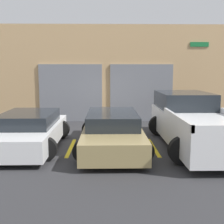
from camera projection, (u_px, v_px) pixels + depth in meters
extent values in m
plane|color=#2D2D30|center=(111.00, 134.00, 11.03)|extent=(28.00, 28.00, 0.00)
cube|color=tan|center=(110.00, 74.00, 13.95)|extent=(15.66, 0.60, 4.68)
cube|color=slate|center=(71.00, 93.00, 13.71)|extent=(3.06, 0.08, 2.79)
cube|color=slate|center=(141.00, 93.00, 13.78)|extent=(3.06, 0.08, 2.79)
cube|color=#197238|center=(199.00, 44.00, 13.50)|extent=(0.90, 0.03, 0.22)
cube|color=white|center=(195.00, 128.00, 9.12)|extent=(1.96, 5.51, 0.88)
cube|color=#1E2328|center=(183.00, 100.00, 10.51)|extent=(1.81, 2.48, 0.59)
cube|color=white|center=(176.00, 118.00, 7.79)|extent=(0.08, 3.03, 0.18)
cylinder|color=black|center=(159.00, 126.00, 10.83)|extent=(0.77, 0.22, 0.77)
cylinder|color=black|center=(203.00, 125.00, 10.86)|extent=(0.77, 0.22, 0.77)
cylinder|color=black|center=(182.00, 151.00, 7.45)|extent=(0.77, 0.22, 0.77)
cube|color=white|center=(29.00, 135.00, 9.04)|extent=(1.84, 4.21, 0.59)
cube|color=#1E2328|center=(29.00, 119.00, 9.07)|extent=(1.62, 2.32, 0.41)
cylinder|color=black|center=(16.00, 130.00, 10.33)|extent=(0.67, 0.22, 0.67)
cylinder|color=black|center=(60.00, 129.00, 10.36)|extent=(0.67, 0.22, 0.67)
cylinder|color=black|center=(45.00, 149.00, 7.78)|extent=(0.67, 0.22, 0.67)
cube|color=#9E8956|center=(112.00, 135.00, 9.09)|extent=(1.81, 4.77, 0.58)
cube|color=#1E2328|center=(112.00, 119.00, 9.14)|extent=(1.59, 2.62, 0.43)
cylinder|color=black|center=(90.00, 129.00, 10.56)|extent=(0.64, 0.22, 0.64)
cylinder|color=black|center=(132.00, 129.00, 10.59)|extent=(0.64, 0.22, 0.64)
cylinder|color=black|center=(84.00, 151.00, 7.63)|extent=(0.64, 0.22, 0.64)
cylinder|color=black|center=(142.00, 151.00, 7.67)|extent=(0.64, 0.22, 0.64)
cube|color=gold|center=(71.00, 148.00, 9.13)|extent=(0.12, 2.20, 0.01)
cube|color=gold|center=(153.00, 147.00, 9.18)|extent=(0.12, 2.20, 0.01)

